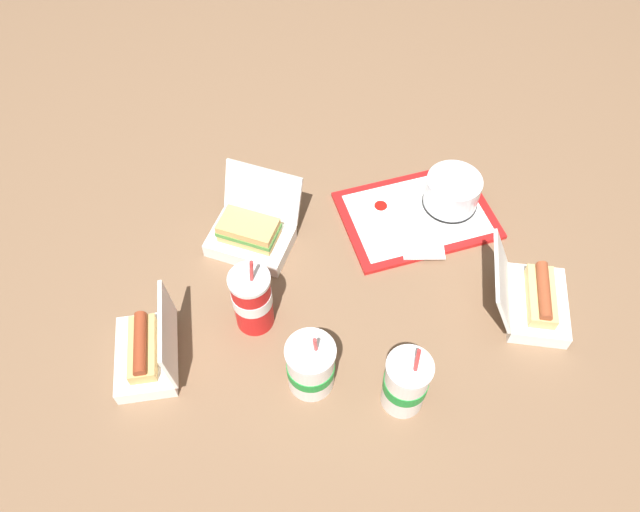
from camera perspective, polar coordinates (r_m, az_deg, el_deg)
The scene contains 12 objects.
ground_plane at distance 1.47m, azimuth -0.63°, elevation -2.04°, with size 3.20×3.20×0.00m, color brown.
food_tray at distance 1.59m, azimuth 8.84°, elevation 3.71°, with size 0.42×0.33×0.01m.
cake_container at distance 1.59m, azimuth 11.98°, elevation 5.72°, with size 0.14×0.14×0.09m.
ketchup_cup at distance 1.57m, azimuth 5.54°, elevation 4.34°, with size 0.04×0.04×0.02m.
napkin_stack at distance 1.53m, azimuth 9.35°, elevation 1.23°, with size 0.10×0.10×0.00m, color white.
plastic_fork at distance 1.60m, azimuth 6.19°, elevation 5.24°, with size 0.11×0.01×0.01m, color white.
clamshell_hotdog_back at distance 1.38m, azimuth -15.45°, elevation -8.39°, with size 0.19×0.22×0.16m.
clamshell_sandwich_front at distance 1.50m, azimuth -6.31°, elevation 2.16°, with size 0.26×0.27×0.16m.
clamshell_hotdog_corner at distance 1.47m, azimuth 18.93°, elevation -3.77°, with size 0.26×0.26×0.16m.
soda_cup_right at distance 1.27m, azimuth 7.84°, elevation -11.44°, with size 0.09×0.09×0.22m.
soda_cup_back at distance 1.28m, azimuth -0.85°, elevation -10.05°, with size 0.10×0.10×0.20m.
soda_cup_front at distance 1.34m, azimuth -6.21°, elevation -3.96°, with size 0.09×0.09×0.23m.
Camera 1 is at (-0.38, -0.71, 1.23)m, focal length 35.00 mm.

